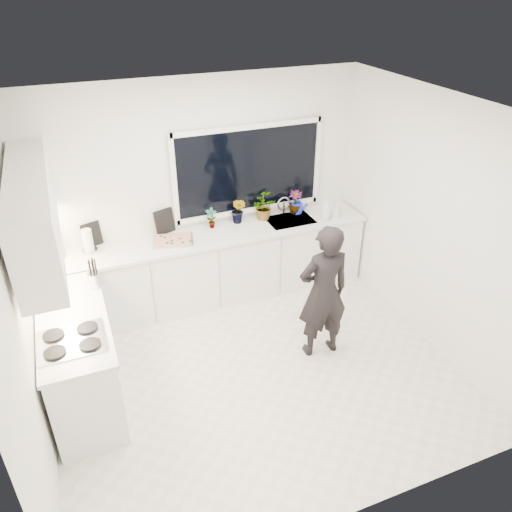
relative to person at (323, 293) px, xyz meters
name	(u,v)px	position (x,y,z in m)	size (l,w,h in m)	color
floor	(256,371)	(-0.77, -0.05, -0.78)	(4.00, 3.50, 0.02)	beige
wall_back	(201,191)	(-0.77, 1.71, 0.58)	(4.00, 0.02, 2.70)	white
wall_left	(19,310)	(-2.78, -0.05, 0.58)	(0.02, 3.50, 2.70)	white
wall_right	(433,224)	(1.24, -0.05, 0.58)	(0.02, 3.50, 2.70)	white
ceiling	(256,112)	(-0.77, -0.05, 1.94)	(4.00, 3.50, 0.02)	white
window	(249,170)	(-0.17, 1.68, 0.78)	(1.80, 0.02, 1.00)	black
base_cabinets_back	(212,268)	(-0.77, 1.40, -0.33)	(3.92, 0.58, 0.88)	white
base_cabinets_left	(81,358)	(-2.44, 0.30, -0.33)	(0.58, 1.60, 0.88)	white
countertop_back	(211,236)	(-0.77, 1.39, 0.13)	(3.94, 0.62, 0.04)	silver
countertop_left	(72,320)	(-2.44, 0.30, 0.13)	(0.62, 1.60, 0.04)	silver
upper_cabinets	(34,212)	(-2.56, 0.65, 1.08)	(0.34, 2.10, 0.70)	white
sink	(290,223)	(0.28, 1.40, 0.10)	(0.58, 0.42, 0.14)	silver
faucet	(284,206)	(0.28, 1.60, 0.26)	(0.03, 0.03, 0.22)	silver
stovetop	(72,341)	(-2.46, -0.05, 0.17)	(0.56, 0.48, 0.03)	black
person	(323,293)	(0.00, 0.00, 0.00)	(0.56, 0.37, 1.54)	black
pizza_tray	(173,241)	(-1.24, 1.37, 0.17)	(0.46, 0.34, 0.03)	#B4B4B9
pizza	(173,240)	(-1.24, 1.37, 0.18)	(0.42, 0.30, 0.01)	red
watering_can	(297,208)	(0.44, 1.56, 0.22)	(0.14, 0.14, 0.13)	#1528C9
paper_towel_roll	(88,242)	(-2.16, 1.50, 0.28)	(0.11, 0.11, 0.26)	silver
knife_block	(57,247)	(-2.48, 1.54, 0.26)	(0.13, 0.10, 0.22)	brown
utensil_crock	(95,280)	(-2.18, 0.75, 0.23)	(0.13, 0.13, 0.16)	silver
picture_frame_large	(92,234)	(-2.10, 1.64, 0.29)	(0.22, 0.02, 0.28)	black
picture_frame_small	(164,221)	(-1.27, 1.64, 0.30)	(0.25, 0.02, 0.30)	black
herb_plants	(260,207)	(-0.06, 1.56, 0.31)	(1.32, 0.37, 0.34)	#26662D
soap_bottles	(328,208)	(0.72, 1.25, 0.30)	(0.29, 0.15, 0.32)	#D8BF66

